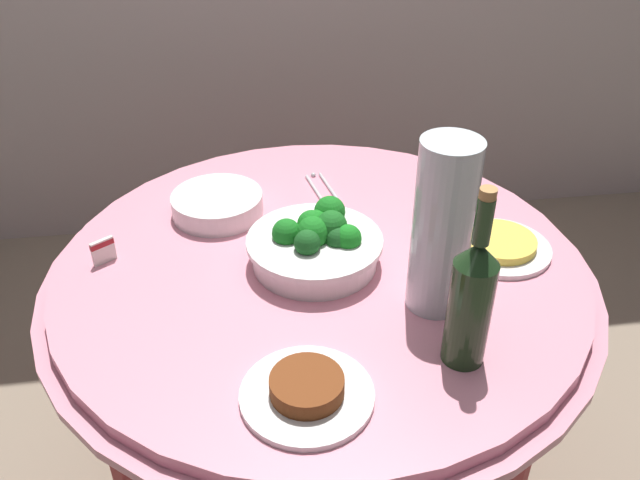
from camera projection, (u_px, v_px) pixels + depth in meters
name	position (u px, v px, depth m)	size (l,w,h in m)	color
ground_plane	(320.00, 480.00, 1.81)	(6.00, 6.00, 0.00)	gray
buffet_table	(320.00, 383.00, 1.60)	(1.16, 1.16, 0.74)	maroon
broccoli_bowl	(317.00, 243.00, 1.37)	(0.28, 0.28, 0.12)	white
plate_stack	(217.00, 204.00, 1.54)	(0.21, 0.21, 0.05)	white
wine_bottle	(471.00, 299.00, 1.08)	(0.07, 0.07, 0.34)	#1F3A1C
decorative_fruit_vase	(442.00, 232.00, 1.19)	(0.11, 0.11, 0.34)	silver
serving_tongs	(322.00, 188.00, 1.64)	(0.07, 0.17, 0.01)	silver
food_plate_stir_fry	(307.00, 391.00, 1.07)	(0.22, 0.22, 0.04)	white
food_plate_fried_egg	(499.00, 245.00, 1.42)	(0.22, 0.22, 0.03)	white
label_placard_front	(103.00, 250.00, 1.37)	(0.05, 0.04, 0.05)	white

